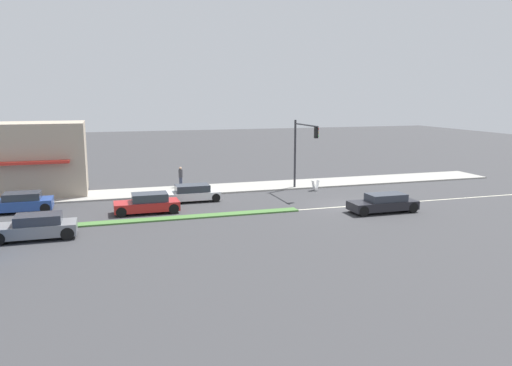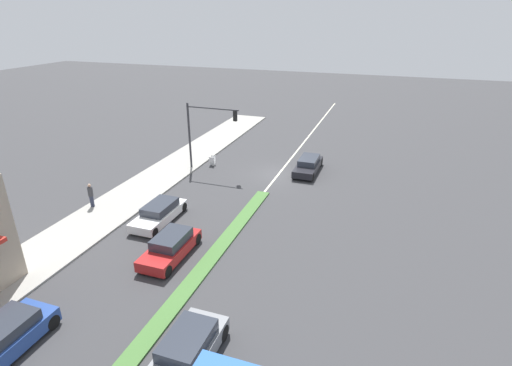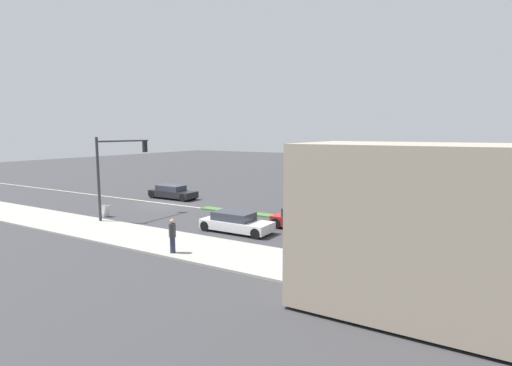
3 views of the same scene
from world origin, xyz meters
name	(u,v)px [view 3 (image 3 of 3)]	position (x,y,z in m)	size (l,w,h in m)	color
ground_plane	(383,230)	(0.00, 18.00, 0.00)	(160.00, 160.00, 0.00)	#38383A
sidewalk_right	(344,276)	(9.00, 18.50, 0.06)	(4.00, 73.00, 0.12)	#9E9B93
lane_marking_center	(167,204)	(0.00, 0.00, 0.00)	(0.16, 60.00, 0.01)	beige
building_corner_store	(468,232)	(10.65, 23.05, 2.89)	(5.45, 10.74, 5.54)	tan
traffic_signal_main	(115,163)	(6.12, 1.14, 3.90)	(4.59, 0.34, 5.60)	#333338
pedestrian	(172,235)	(10.42, 10.26, 1.01)	(0.34, 0.34, 1.69)	#282D42
warning_aframe_sign	(106,211)	(6.13, -0.11, 0.43)	(0.45, 0.53, 0.84)	silver
suv_grey	(425,217)	(-2.20, 20.07, 0.65)	(1.82, 4.30, 1.35)	slate
sedan_dark	(172,192)	(-2.20, -1.39, 0.60)	(1.72, 4.59, 1.23)	black
van_white	(236,222)	(5.00, 10.39, 0.59)	(1.76, 4.44, 1.23)	silver
coupe_blue	(443,250)	(5.00, 21.85, 0.63)	(1.90, 4.18, 1.31)	#284793
hatchback_red	(305,219)	(2.20, 13.72, 0.63)	(1.77, 4.22, 1.31)	#AD1E1E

